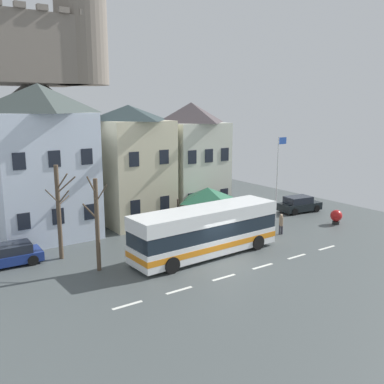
# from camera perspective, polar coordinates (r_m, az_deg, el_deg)

# --- Properties ---
(ground_plane) EXTENTS (40.00, 60.00, 0.07)m
(ground_plane) POSITION_cam_1_polar(r_m,az_deg,el_deg) (26.57, 4.69, -9.61)
(ground_plane) COLOR #474E4F
(townhouse_00) EXTENTS (6.68, 5.89, 11.06)m
(townhouse_00) POSITION_cam_1_polar(r_m,az_deg,el_deg) (32.39, -19.42, 3.77)
(townhouse_00) COLOR silver
(townhouse_00) RESTS_ON ground_plane
(townhouse_01) EXTENTS (5.16, 6.78, 9.59)m
(townhouse_01) POSITION_cam_1_polar(r_m,az_deg,el_deg) (35.39, -8.35, 3.71)
(townhouse_01) COLOR beige
(townhouse_01) RESTS_ON ground_plane
(townhouse_02) EXTENTS (5.06, 5.24, 9.80)m
(townhouse_02) POSITION_cam_1_polar(r_m,az_deg,el_deg) (37.52, -0.11, 4.43)
(townhouse_02) COLOR beige
(townhouse_02) RESTS_ON ground_plane
(hilltop_castle) EXTENTS (32.20, 32.20, 22.52)m
(hilltop_castle) POSITION_cam_1_polar(r_m,az_deg,el_deg) (54.36, -19.87, 8.41)
(hilltop_castle) COLOR slate
(hilltop_castle) RESTS_ON ground_plane
(transit_bus) EXTENTS (10.37, 3.05, 3.14)m
(transit_bus) POSITION_cam_1_polar(r_m,az_deg,el_deg) (27.40, 1.87, -5.33)
(transit_bus) COLOR white
(transit_bus) RESTS_ON ground_plane
(bus_shelter) EXTENTS (3.60, 3.60, 3.42)m
(bus_shelter) POSITION_cam_1_polar(r_m,az_deg,el_deg) (32.43, 2.11, -0.31)
(bus_shelter) COLOR #473D33
(bus_shelter) RESTS_ON ground_plane
(parked_car_00) EXTENTS (4.08, 2.25, 1.44)m
(parked_car_00) POSITION_cam_1_polar(r_m,az_deg,el_deg) (39.96, 14.17, -1.61)
(parked_car_00) COLOR black
(parked_car_00) RESTS_ON ground_plane
(parked_car_01) EXTENTS (4.07, 2.04, 1.29)m
(parked_car_01) POSITION_cam_1_polar(r_m,az_deg,el_deg) (28.33, -23.47, -7.77)
(parked_car_01) COLOR navy
(parked_car_01) RESTS_ON ground_plane
(parked_car_02) EXTENTS (4.31, 1.88, 1.45)m
(parked_car_02) POSITION_cam_1_polar(r_m,az_deg,el_deg) (36.11, 6.55, -2.71)
(parked_car_02) COLOR maroon
(parked_car_02) RESTS_ON ground_plane
(pedestrian_00) EXTENTS (0.37, 0.36, 1.52)m
(pedestrian_00) POSITION_cam_1_polar(r_m,az_deg,el_deg) (34.10, 10.23, -3.42)
(pedestrian_00) COLOR black
(pedestrian_00) RESTS_ON ground_plane
(pedestrian_01) EXTENTS (0.33, 0.31, 1.57)m
(pedestrian_01) POSITION_cam_1_polar(r_m,az_deg,el_deg) (32.67, 11.86, -4.09)
(pedestrian_01) COLOR #2D2D38
(pedestrian_01) RESTS_ON ground_plane
(public_bench) EXTENTS (1.53, 0.48, 0.87)m
(public_bench) POSITION_cam_1_polar(r_m,az_deg,el_deg) (34.04, -0.90, -3.92)
(public_bench) COLOR brown
(public_bench) RESTS_ON ground_plane
(flagpole) EXTENTS (0.95, 0.10, 7.03)m
(flagpole) POSITION_cam_1_polar(r_m,az_deg,el_deg) (36.14, 11.46, 2.61)
(flagpole) COLOR silver
(flagpole) RESTS_ON ground_plane
(harbour_buoy) EXTENTS (0.95, 0.95, 1.20)m
(harbour_buoy) POSITION_cam_1_polar(r_m,az_deg,el_deg) (36.64, 18.78, -3.10)
(harbour_buoy) COLOR black
(harbour_buoy) RESTS_ON ground_plane
(bare_tree_01) EXTENTS (1.90, 1.48, 5.99)m
(bare_tree_01) POSITION_cam_1_polar(r_m,az_deg,el_deg) (27.64, -17.41, -2.42)
(bare_tree_01) COLOR brown
(bare_tree_01) RESTS_ON ground_plane
(bare_tree_02) EXTENTS (1.24, 2.05, 5.72)m
(bare_tree_02) POSITION_cam_1_polar(r_m,az_deg,el_deg) (25.15, -12.63, -4.09)
(bare_tree_02) COLOR brown
(bare_tree_02) RESTS_ON ground_plane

